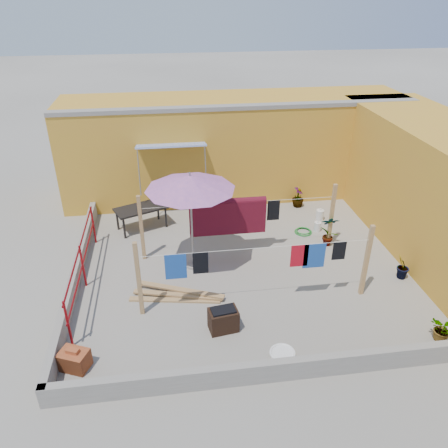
{
  "coord_description": "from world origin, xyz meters",
  "views": [
    {
      "loc": [
        -1.77,
        -8.99,
        6.29
      ],
      "look_at": [
        -0.46,
        0.3,
        1.14
      ],
      "focal_mm": 35.0,
      "sensor_mm": 36.0,
      "label": 1
    }
  ],
  "objects_px": {
    "water_jug_b": "(320,215)",
    "outdoor_table": "(141,210)",
    "plant_back_a": "(239,212)",
    "green_hose": "(303,231)",
    "brazier": "(223,320)",
    "water_jug_a": "(317,227)",
    "patio_umbrella": "(190,183)",
    "brick_stack": "(74,360)",
    "white_basin": "(282,353)"
  },
  "relations": [
    {
      "from": "outdoor_table",
      "to": "water_jug_b",
      "type": "relative_size",
      "value": 4.34
    },
    {
      "from": "patio_umbrella",
      "to": "outdoor_table",
      "type": "bearing_deg",
      "value": 121.39
    },
    {
      "from": "outdoor_table",
      "to": "water_jug_a",
      "type": "distance_m",
      "value": 5.13
    },
    {
      "from": "green_hose",
      "to": "white_basin",
      "type": "bearing_deg",
      "value": -111.69
    },
    {
      "from": "patio_umbrella",
      "to": "water_jug_b",
      "type": "relative_size",
      "value": 7.34
    },
    {
      "from": "brick_stack",
      "to": "plant_back_a",
      "type": "bearing_deg",
      "value": 51.99
    },
    {
      "from": "white_basin",
      "to": "green_hose",
      "type": "xyz_separation_m",
      "value": [
        1.82,
        4.56,
        -0.01
      ]
    },
    {
      "from": "green_hose",
      "to": "plant_back_a",
      "type": "xyz_separation_m",
      "value": [
        -1.75,
        0.76,
        0.38
      ]
    },
    {
      "from": "green_hose",
      "to": "water_jug_a",
      "type": "bearing_deg",
      "value": 5.89
    },
    {
      "from": "brazier",
      "to": "water_jug_a",
      "type": "bearing_deg",
      "value": 48.68
    },
    {
      "from": "brick_stack",
      "to": "brazier",
      "type": "bearing_deg",
      "value": 12.55
    },
    {
      "from": "outdoor_table",
      "to": "brazier",
      "type": "relative_size",
      "value": 2.53
    },
    {
      "from": "plant_back_a",
      "to": "green_hose",
      "type": "bearing_deg",
      "value": -23.47
    },
    {
      "from": "patio_umbrella",
      "to": "water_jug_a",
      "type": "height_order",
      "value": "patio_umbrella"
    },
    {
      "from": "water_jug_a",
      "to": "water_jug_b",
      "type": "bearing_deg",
      "value": 65.8
    },
    {
      "from": "patio_umbrella",
      "to": "water_jug_a",
      "type": "bearing_deg",
      "value": 19.48
    },
    {
      "from": "water_jug_a",
      "to": "green_hose",
      "type": "xyz_separation_m",
      "value": [
        -0.43,
        -0.04,
        -0.1
      ]
    },
    {
      "from": "brazier",
      "to": "plant_back_a",
      "type": "bearing_deg",
      "value": 76.17
    },
    {
      "from": "brazier",
      "to": "water_jug_a",
      "type": "height_order",
      "value": "brazier"
    },
    {
      "from": "white_basin",
      "to": "plant_back_a",
      "type": "relative_size",
      "value": 0.61
    },
    {
      "from": "outdoor_table",
      "to": "brazier",
      "type": "distance_m",
      "value": 4.93
    },
    {
      "from": "green_hose",
      "to": "plant_back_a",
      "type": "relative_size",
      "value": 0.6
    },
    {
      "from": "water_jug_b",
      "to": "green_hose",
      "type": "relative_size",
      "value": 0.74
    },
    {
      "from": "green_hose",
      "to": "outdoor_table",
      "type": "bearing_deg",
      "value": 168.86
    },
    {
      "from": "water_jug_a",
      "to": "white_basin",
      "type": "bearing_deg",
      "value": -115.96
    },
    {
      "from": "outdoor_table",
      "to": "water_jug_b",
      "type": "distance_m",
      "value": 5.35
    },
    {
      "from": "patio_umbrella",
      "to": "green_hose",
      "type": "xyz_separation_m",
      "value": [
        3.28,
        1.27,
        -2.26
      ]
    },
    {
      "from": "patio_umbrella",
      "to": "brick_stack",
      "type": "xyz_separation_m",
      "value": [
        -2.44,
        -3.05,
        -2.1
      ]
    },
    {
      "from": "white_basin",
      "to": "brick_stack",
      "type": "bearing_deg",
      "value": 176.42
    },
    {
      "from": "brazier",
      "to": "white_basin",
      "type": "relative_size",
      "value": 1.25
    },
    {
      "from": "brazier",
      "to": "water_jug_a",
      "type": "distance_m",
      "value": 4.96
    },
    {
      "from": "outdoor_table",
      "to": "white_basin",
      "type": "relative_size",
      "value": 3.17
    },
    {
      "from": "water_jug_b",
      "to": "brazier",
      "type": "bearing_deg",
      "value": -129.2
    },
    {
      "from": "water_jug_a",
      "to": "water_jug_b",
      "type": "distance_m",
      "value": 0.71
    },
    {
      "from": "outdoor_table",
      "to": "white_basin",
      "type": "bearing_deg",
      "value": -62.97
    },
    {
      "from": "brick_stack",
      "to": "water_jug_b",
      "type": "distance_m",
      "value": 8.16
    },
    {
      "from": "brick_stack",
      "to": "brazier",
      "type": "height_order",
      "value": "brazier"
    },
    {
      "from": "white_basin",
      "to": "water_jug_a",
      "type": "relative_size",
      "value": 1.63
    },
    {
      "from": "water_jug_b",
      "to": "outdoor_table",
      "type": "bearing_deg",
      "value": 177.67
    },
    {
      "from": "brazier",
      "to": "plant_back_a",
      "type": "distance_m",
      "value": 4.58
    },
    {
      "from": "brazier",
      "to": "water_jug_a",
      "type": "xyz_separation_m",
      "value": [
        3.27,
        3.72,
        -0.12
      ]
    },
    {
      "from": "green_hose",
      "to": "patio_umbrella",
      "type": "bearing_deg",
      "value": -158.87
    },
    {
      "from": "patio_umbrella",
      "to": "outdoor_table",
      "type": "height_order",
      "value": "patio_umbrella"
    },
    {
      "from": "outdoor_table",
      "to": "green_hose",
      "type": "xyz_separation_m",
      "value": [
        4.61,
        -0.91,
        -0.58
      ]
    },
    {
      "from": "patio_umbrella",
      "to": "white_basin",
      "type": "bearing_deg",
      "value": -66.04
    },
    {
      "from": "outdoor_table",
      "to": "water_jug_b",
      "type": "height_order",
      "value": "outdoor_table"
    },
    {
      "from": "outdoor_table",
      "to": "patio_umbrella",
      "type": "bearing_deg",
      "value": -58.61
    },
    {
      "from": "brazier",
      "to": "patio_umbrella",
      "type": "bearing_deg",
      "value": 100.22
    },
    {
      "from": "water_jug_b",
      "to": "plant_back_a",
      "type": "height_order",
      "value": "plant_back_a"
    },
    {
      "from": "water_jug_b",
      "to": "plant_back_a",
      "type": "relative_size",
      "value": 0.45
    }
  ]
}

